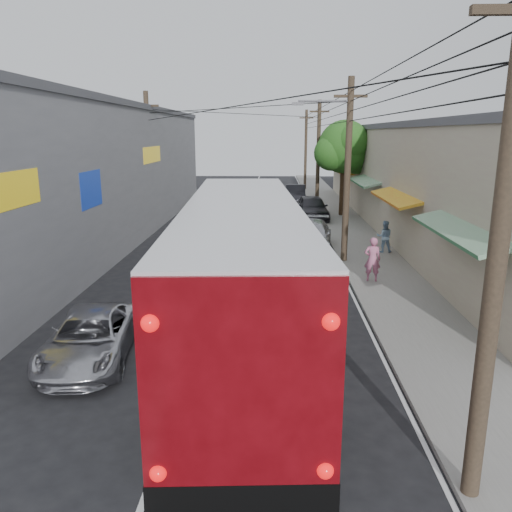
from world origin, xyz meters
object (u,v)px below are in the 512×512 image
at_px(parked_car_mid, 312,208).
at_px(jeepney, 91,337).
at_px(pedestrian_near, 372,259).
at_px(pedestrian_far, 384,236).
at_px(parked_car_far, 296,194).
at_px(parked_suv, 310,236).
at_px(coach_bus, 243,271).

bearing_deg(parked_car_mid, jeepney, -111.56).
bearing_deg(parked_car_mid, pedestrian_near, -88.43).
bearing_deg(pedestrian_far, jeepney, 54.92).
bearing_deg(parked_car_far, pedestrian_near, -82.37).
distance_m(parked_suv, parked_car_mid, 9.36).
xyz_separation_m(parked_suv, pedestrian_near, (2.04, -5.48, 0.24)).
distance_m(parked_car_far, pedestrian_near, 23.14).
distance_m(jeepney, pedestrian_near, 11.00).
xyz_separation_m(parked_car_mid, pedestrian_far, (2.74, -9.92, 0.07)).
distance_m(coach_bus, parked_car_mid, 20.79).
relative_size(parked_car_mid, pedestrian_near, 2.79).
xyz_separation_m(jeepney, pedestrian_far, (9.97, 11.89, 0.27)).
height_order(coach_bus, pedestrian_near, coach_bus).
distance_m(coach_bus, pedestrian_far, 12.26).
height_order(parked_car_mid, pedestrian_far, pedestrian_far).
bearing_deg(parked_car_mid, parked_suv, -98.12).
xyz_separation_m(coach_bus, parked_car_far, (2.64, 28.72, -1.29)).
xyz_separation_m(parked_car_far, pedestrian_near, (2.01, -23.05, 0.22)).
bearing_deg(parked_car_mid, pedestrian_far, -77.79).
xyz_separation_m(jeepney, parked_suv, (6.43, 12.48, 0.13)).
bearing_deg(parked_car_mid, coach_bus, -102.67).
relative_size(parked_car_mid, pedestrian_far, 3.14).
bearing_deg(parked_car_far, parked_car_mid, -82.02).
height_order(jeepney, parked_car_far, parked_car_far).
xyz_separation_m(coach_bus, pedestrian_far, (6.14, 10.55, -1.16)).
relative_size(jeepney, parked_car_mid, 0.91).
bearing_deg(jeepney, parked_car_far, 71.98).
bearing_deg(parked_car_far, coach_bus, -92.59).
bearing_deg(coach_bus, parked_car_far, 81.29).
bearing_deg(pedestrian_far, parked_suv, -4.65).
distance_m(parked_suv, pedestrian_near, 5.85).
relative_size(coach_bus, jeepney, 3.16).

